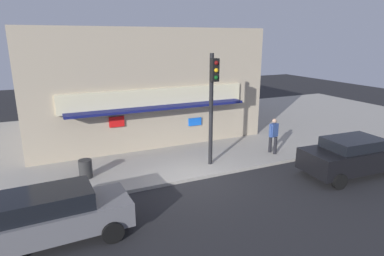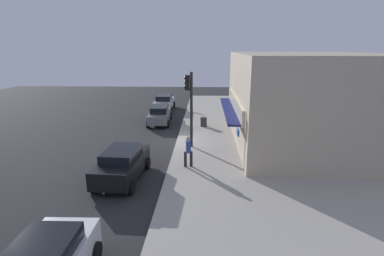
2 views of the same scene
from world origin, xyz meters
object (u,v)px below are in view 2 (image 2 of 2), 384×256
Objects in this scene: pedestrian at (188,150)px; trash_can at (204,122)px; parked_car_silver at (164,102)px; parked_car_black at (122,164)px; traffic_light at (190,100)px; fire_hydrant at (192,108)px; parked_car_grey at (160,114)px.

trash_can is at bearing 174.96° from pedestrian.
parked_car_black is (17.64, 0.23, 0.01)m from parked_car_silver.
traffic_light is 6.47× the size of trash_can.
parked_car_black is at bearing 0.74° from parked_car_silver.
fire_hydrant is at bearing 170.16° from parked_car_black.
trash_can is at bearing 69.15° from parked_car_grey.
parked_car_grey reaches higher than fire_hydrant.
parked_car_silver is 17.65m from parked_car_black.
parked_car_grey reaches higher than trash_can.
parked_car_silver is at bearing -167.71° from pedestrian.
fire_hydrant is at bearing 64.19° from parked_car_silver.
fire_hydrant is at bearing -167.80° from trash_can.
parked_car_grey is at bearing 179.28° from parked_car_black.
parked_car_silver is at bearing -176.28° from parked_car_grey.
parked_car_black is at bearing -21.35° from trash_can.
traffic_light reaches higher than pedestrian.
fire_hydrant is 0.18× the size of parked_car_silver.
trash_can is 8.89m from pedestrian.
parked_car_grey is (-6.84, -3.03, -2.49)m from traffic_light.
parked_car_silver reaches higher than fire_hydrant.
parked_car_silver is (-12.61, -3.41, -2.46)m from traffic_light.
pedestrian is at bearing 115.22° from parked_car_black.
fire_hydrant is 1.11× the size of trash_can.
traffic_light is 6.09m from trash_can.
parked_car_black is at bearing -0.72° from parked_car_grey.
fire_hydrant is 3.38m from parked_car_silver.
trash_can is at bearing 170.66° from traffic_light.
traffic_light is at bearing -178.36° from pedestrian.
fire_hydrant is 0.18× the size of parked_car_grey.
trash_can is (-5.35, 0.88, -2.78)m from traffic_light.
trash_can is 8.44m from parked_car_silver.
pedestrian is (3.49, 0.10, -2.20)m from traffic_light.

